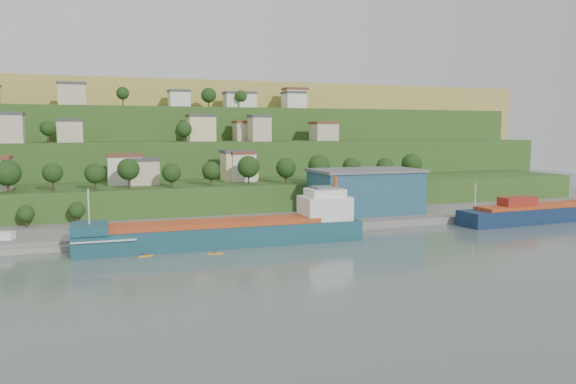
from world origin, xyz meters
name	(u,v)px	position (x,y,z in m)	size (l,w,h in m)	color
ground	(254,251)	(0.00, 0.00, 0.00)	(500.00, 500.00, 0.00)	#46554E
quay	(295,225)	(20.00, 28.00, 0.00)	(220.00, 26.00, 4.00)	slate
hillside	(158,183)	(-0.03, 168.70, 0.08)	(360.00, 210.61, 96.00)	#284719
cargo_ship_near	(233,233)	(-2.47, 8.48, 2.66)	(64.95, 11.53, 16.65)	#123A46
cargo_ship_far	(548,213)	(91.28, 10.42, 2.32)	(54.53, 11.50, 14.72)	#0D233C
warehouse	(365,191)	(43.08, 31.00, 8.43)	(31.24, 19.39, 12.80)	#1E495B
caravan	(1,237)	(-51.78, 21.35, 2.50)	(5.57, 2.32, 2.60)	white
dinghy	(34,244)	(-44.67, 16.25, 1.58)	(3.84, 1.44, 0.77)	silver
kayak_orange	(146,255)	(-22.56, 2.61, 0.22)	(3.00, 1.13, 0.74)	orange
kayak_yellow	(215,253)	(-8.53, -0.08, 0.25)	(3.36, 0.85, 0.83)	#C08216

